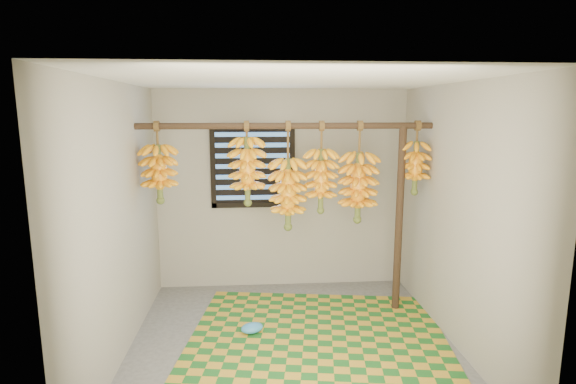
{
  "coord_description": "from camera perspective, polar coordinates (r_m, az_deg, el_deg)",
  "views": [
    {
      "loc": [
        -0.33,
        -3.85,
        2.15
      ],
      "look_at": [
        0.0,
        0.55,
        1.35
      ],
      "focal_mm": 28.0,
      "sensor_mm": 36.0,
      "label": 1
    }
  ],
  "objects": [
    {
      "name": "wall_back",
      "position": [
        5.45,
        -0.76,
        0.23
      ],
      "size": [
        3.0,
        0.01,
        2.4
      ],
      "primitive_type": "cube",
      "color": "gray",
      "rests_on": "floor"
    },
    {
      "name": "banana_bunch_a",
      "position": [
        4.69,
        -16.04,
        2.25
      ],
      "size": [
        0.35,
        0.35,
        0.82
      ],
      "color": "brown",
      "rests_on": "hanging_pole"
    },
    {
      "name": "window",
      "position": [
        5.36,
        -4.49,
        3.29
      ],
      "size": [
        1.0,
        0.04,
        1.0
      ],
      "color": "black",
      "rests_on": "wall_back"
    },
    {
      "name": "floor",
      "position": [
        4.42,
        0.57,
        -18.88
      ],
      "size": [
        3.0,
        3.0,
        0.01
      ],
      "primitive_type": "cube",
      "color": "#525252",
      "rests_on": "ground"
    },
    {
      "name": "banana_bunch_e",
      "position": [
        4.74,
        8.91,
        0.58
      ],
      "size": [
        0.39,
        0.39,
        1.05
      ],
      "color": "brown",
      "rests_on": "hanging_pole"
    },
    {
      "name": "wall_right",
      "position": [
        4.37,
        20.7,
        -2.95
      ],
      "size": [
        0.01,
        3.0,
        2.4
      ],
      "primitive_type": "cube",
      "color": "gray",
      "rests_on": "floor"
    },
    {
      "name": "banana_bunch_b",
      "position": [
        4.59,
        -5.19,
        2.65
      ],
      "size": [
        0.37,
        0.37,
        0.85
      ],
      "color": "brown",
      "rests_on": "hanging_pole"
    },
    {
      "name": "ceiling",
      "position": [
        3.87,
        0.63,
        14.06
      ],
      "size": [
        3.0,
        3.0,
        0.01
      ],
      "primitive_type": "cube",
      "color": "silver",
      "rests_on": "wall_back"
    },
    {
      "name": "hanging_pole",
      "position": [
        4.56,
        -0.14,
        8.4
      ],
      "size": [
        3.0,
        0.06,
        0.06
      ],
      "primitive_type": "cylinder",
      "rotation": [
        0.0,
        1.57,
        0.0
      ],
      "color": "#3A271B",
      "rests_on": "wall_left"
    },
    {
      "name": "support_post",
      "position": [
        4.94,
        13.92,
        -3.5
      ],
      "size": [
        0.08,
        0.08,
        2.0
      ],
      "primitive_type": "cylinder",
      "color": "#3A271B",
      "rests_on": "floor"
    },
    {
      "name": "woven_mat",
      "position": [
        4.58,
        3.81,
        -17.68
      ],
      "size": [
        2.69,
        2.28,
        0.01
      ],
      "primitive_type": "cube",
      "rotation": [
        0.0,
        0.0,
        -0.14
      ],
      "color": "#1A5A1E",
      "rests_on": "floor"
    },
    {
      "name": "banana_bunch_d",
      "position": [
        4.65,
        4.2,
        1.41
      ],
      "size": [
        0.34,
        0.34,
        0.95
      ],
      "color": "brown",
      "rests_on": "hanging_pole"
    },
    {
      "name": "wall_left",
      "position": [
        4.13,
        -20.72,
        -3.68
      ],
      "size": [
        0.01,
        3.0,
        2.4
      ],
      "primitive_type": "cube",
      "color": "gray",
      "rests_on": "floor"
    },
    {
      "name": "banana_bunch_c",
      "position": [
        4.64,
        0.0,
        -0.26
      ],
      "size": [
        0.37,
        0.37,
        1.12
      ],
      "color": "brown",
      "rests_on": "hanging_pole"
    },
    {
      "name": "banana_bunch_f",
      "position": [
        4.88,
        15.88,
        3.0
      ],
      "size": [
        0.3,
        0.3,
        0.76
      ],
      "color": "brown",
      "rests_on": "hanging_pole"
    },
    {
      "name": "plastic_bag",
      "position": [
        4.6,
        -4.59,
        -16.83
      ],
      "size": [
        0.28,
        0.24,
        0.09
      ],
      "primitive_type": "ellipsoid",
      "rotation": [
        0.0,
        0.0,
        0.42
      ],
      "color": "#3383BE",
      "rests_on": "woven_mat"
    }
  ]
}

